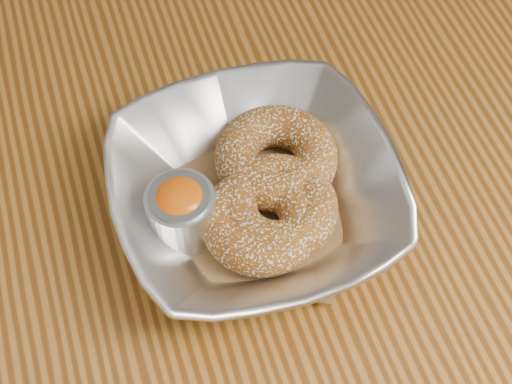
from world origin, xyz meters
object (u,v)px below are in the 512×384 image
object	(u,v)px
table	(152,352)
serving_bowl	(256,194)
donut_back	(276,157)
donut_extra	(261,221)
donut_front	(276,208)
ramekin	(181,211)

from	to	relation	value
table	serving_bowl	world-z (taller)	serving_bowl
table	serving_bowl	xyz separation A→B (m)	(0.11, 0.05, 0.13)
donut_back	serving_bowl	bearing A→B (deg)	-132.43
serving_bowl	donut_extra	distance (m)	0.02
table	donut_front	distance (m)	0.18
donut_back	donut_front	distance (m)	0.05
table	serving_bowl	size ratio (longest dim) A/B	5.41
table	ramekin	xyz separation A→B (m)	(0.05, 0.05, 0.13)
donut_back	ramekin	world-z (taller)	ramekin
donut_back	ramekin	xyz separation A→B (m)	(-0.09, -0.03, 0.01)
serving_bowl	ramekin	world-z (taller)	ramekin
donut_back	donut_front	size ratio (longest dim) A/B	1.03
table	donut_extra	bearing A→B (deg)	12.86
serving_bowl	donut_front	world-z (taller)	serving_bowl
table	donut_back	world-z (taller)	donut_back
serving_bowl	donut_extra	bearing A→B (deg)	-98.34
donut_front	donut_extra	size ratio (longest dim) A/B	1.03
donut_front	donut_extra	xyz separation A→B (m)	(-0.01, -0.01, -0.00)
donut_front	donut_extra	world-z (taller)	same
serving_bowl	donut_extra	xyz separation A→B (m)	(-0.00, -0.02, -0.00)
donut_back	donut_extra	xyz separation A→B (m)	(-0.03, -0.05, -0.00)
donut_extra	serving_bowl	bearing A→B (deg)	81.66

